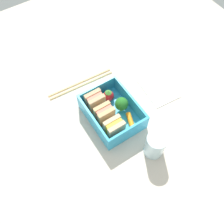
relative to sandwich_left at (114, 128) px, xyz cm
name	(u,v)px	position (x,y,z in cm)	size (l,w,h in cm)	color
ground_plane	(112,119)	(4.77, -2.41, -4.89)	(120.00, 120.00, 2.00)	beige
bento_tray	(112,116)	(4.77, -2.41, -3.29)	(16.11, 12.49, 1.20)	#2C9FCD
bento_rim	(112,110)	(4.77, -2.41, -0.37)	(16.11, 12.49, 4.64)	#2C9FCD
sandwich_left	(114,128)	(0.00, 0.00, 0.00)	(3.37, 4.81, 5.38)	#DDB488
sandwich_center_left	(104,114)	(4.77, 0.00, 0.00)	(3.37, 4.81, 5.38)	tan
sandwich_center	(95,101)	(9.54, 0.00, 0.00)	(3.37, 4.81, 5.38)	tan
carrot_stick_far_left	(130,120)	(0.24, -5.41, -2.01)	(1.36, 1.36, 4.64)	orange
broccoli_floret	(121,103)	(5.00, -5.48, 0.24)	(3.67, 3.67, 4.84)	#8EBF6B
strawberry_far_left	(108,96)	(9.74, -4.40, -1.00)	(3.14, 3.14, 3.74)	red
chopstick_pair	(81,84)	(19.41, -0.59, -3.54)	(3.15, 20.64, 0.70)	tan
drinking_glass	(155,145)	(-9.49, -5.93, -0.14)	(5.08, 5.08, 7.49)	silver
folded_napkin	(159,88)	(5.32, -19.40, -3.69)	(11.22, 8.55, 0.40)	white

